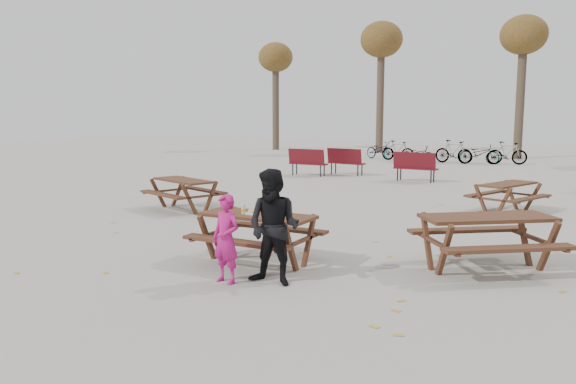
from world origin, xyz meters
The scene contains 14 objects.
ground centered at (0.00, 0.00, 0.00)m, with size 80.00×80.00×0.00m, color gray.
main_picnic_table centered at (0.00, 0.00, 0.59)m, with size 1.80×1.45×0.78m.
food_tray centered at (-0.04, -0.09, 0.79)m, with size 0.18×0.11×0.04m, color white.
bread_roll centered at (-0.04, -0.09, 0.83)m, with size 0.14×0.06×0.05m, color tan.
soda_bottle centered at (-0.19, -0.10, 0.85)m, with size 0.07×0.07×0.17m.
child centered at (0.18, -1.11, 0.62)m, with size 0.45×0.30×1.23m, color #B7166D.
adult centered at (0.79, -0.86, 0.79)m, with size 0.77×0.60×1.59m, color black.
picnic_table_east centered at (3.22, 1.27, 0.41)m, with size 1.92×1.54×0.82m, color #381F14, non-canonical shape.
picnic_table_north centered at (-4.17, 3.33, 0.38)m, with size 1.74×1.40×0.75m, color #381F14, non-canonical shape.
picnic_table_far centered at (2.82, 6.67, 0.35)m, with size 1.65×1.33×0.71m, color #381F14, non-canonical shape.
park_bench_row centered at (-1.09, 12.03, 0.52)m, with size 11.82×1.60×1.03m.
bicycle_row centered at (-2.04, 20.18, 0.50)m, with size 8.20×2.53×1.11m.
tree_row centered at (0.90, 25.15, 6.19)m, with size 32.17×3.52×8.26m.
fallen_leaves centered at (0.50, 2.50, 0.00)m, with size 11.00×11.00×0.01m, color #B2922A, non-canonical shape.
Camera 1 is at (4.54, -7.32, 2.31)m, focal length 35.00 mm.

